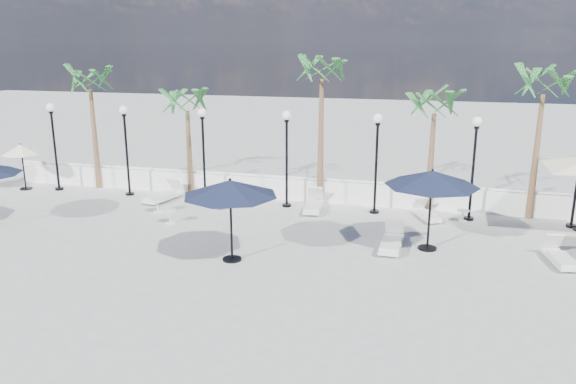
% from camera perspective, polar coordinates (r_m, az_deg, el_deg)
% --- Properties ---
extents(ground, '(100.00, 100.00, 0.00)m').
position_cam_1_polar(ground, '(16.70, -5.77, -7.65)').
color(ground, '#989894').
rests_on(ground, ground).
extents(balustrade, '(26.00, 0.30, 1.01)m').
position_cam_1_polar(balustrade, '(23.36, 0.48, 0.31)').
color(balustrade, white).
rests_on(balustrade, ground).
extents(lamppost_0, '(0.36, 0.36, 3.84)m').
position_cam_1_polar(lamppost_0, '(26.58, -22.73, 5.41)').
color(lamppost_0, black).
rests_on(lamppost_0, ground).
extents(lamppost_1, '(0.36, 0.36, 3.84)m').
position_cam_1_polar(lamppost_1, '(24.65, -16.17, 5.31)').
color(lamppost_1, black).
rests_on(lamppost_1, ground).
extents(lamppost_2, '(0.36, 0.36, 3.84)m').
position_cam_1_polar(lamppost_2, '(23.08, -8.61, 5.11)').
color(lamppost_2, black).
rests_on(lamppost_2, ground).
extents(lamppost_3, '(0.36, 0.36, 3.84)m').
position_cam_1_polar(lamppost_3, '(21.97, -0.14, 4.77)').
color(lamppost_3, black).
rests_on(lamppost_3, ground).
extents(lamppost_4, '(0.36, 0.36, 3.84)m').
position_cam_1_polar(lamppost_4, '(21.38, 9.01, 4.29)').
color(lamppost_4, black).
rests_on(lamppost_4, ground).
extents(lamppost_5, '(0.36, 0.36, 3.84)m').
position_cam_1_polar(lamppost_5, '(21.35, 18.41, 3.69)').
color(lamppost_5, black).
rests_on(lamppost_5, ground).
extents(palm_0, '(2.60, 2.60, 5.50)m').
position_cam_1_polar(palm_0, '(26.14, -19.46, 10.10)').
color(palm_0, brown).
rests_on(palm_0, ground).
extents(palm_1, '(2.60, 2.60, 4.70)m').
position_cam_1_polar(palm_1, '(24.03, -10.21, 8.47)').
color(palm_1, brown).
rests_on(palm_1, ground).
extents(palm_2, '(2.60, 2.60, 6.10)m').
position_cam_1_polar(palm_2, '(22.17, 3.46, 11.67)').
color(palm_2, brown).
rests_on(palm_2, ground).
extents(palm_3, '(2.60, 2.60, 4.90)m').
position_cam_1_polar(palm_3, '(21.87, 14.65, 8.10)').
color(palm_3, brown).
rests_on(palm_3, ground).
extents(palm_4, '(2.60, 2.60, 5.70)m').
position_cam_1_polar(palm_4, '(22.12, 24.52, 9.35)').
color(palm_4, brown).
rests_on(palm_4, ground).
extents(lounger_1, '(1.06, 2.06, 0.74)m').
position_cam_1_polar(lounger_1, '(23.86, -12.48, -0.29)').
color(lounger_1, silver).
rests_on(lounger_1, ground).
extents(lounger_2, '(1.14, 2.05, 0.73)m').
position_cam_1_polar(lounger_2, '(22.91, -6.04, -0.64)').
color(lounger_2, silver).
rests_on(lounger_2, ground).
extents(lounger_3, '(0.81, 1.96, 0.71)m').
position_cam_1_polar(lounger_3, '(21.97, 2.61, -1.28)').
color(lounger_3, silver).
rests_on(lounger_3, ground).
extents(lounger_4, '(1.14, 1.71, 0.61)m').
position_cam_1_polar(lounger_4, '(21.56, 13.88, -2.14)').
color(lounger_4, silver).
rests_on(lounger_4, ground).
extents(lounger_5, '(0.69, 1.96, 0.72)m').
position_cam_1_polar(lounger_5, '(18.29, 10.49, -4.95)').
color(lounger_5, silver).
rests_on(lounger_5, ground).
extents(lounger_6, '(0.86, 1.82, 0.65)m').
position_cam_1_polar(lounger_6, '(18.70, 25.89, -5.91)').
color(lounger_6, silver).
rests_on(lounger_6, ground).
extents(side_table_0, '(0.54, 0.54, 0.52)m').
position_cam_1_polar(side_table_0, '(22.24, -13.09, -1.26)').
color(side_table_0, silver).
rests_on(side_table_0, ground).
extents(side_table_1, '(0.49, 0.49, 0.48)m').
position_cam_1_polar(side_table_1, '(20.87, -11.90, -2.36)').
color(side_table_1, silver).
rests_on(side_table_1, ground).
extents(side_table_2, '(0.45, 0.45, 0.44)m').
position_cam_1_polar(side_table_2, '(21.57, 17.34, -2.22)').
color(side_table_2, silver).
rests_on(side_table_2, ground).
extents(parasol_navy_mid, '(2.86, 2.86, 2.56)m').
position_cam_1_polar(parasol_navy_mid, '(16.53, -5.90, 0.36)').
color(parasol_navy_mid, black).
rests_on(parasol_navy_mid, ground).
extents(parasol_navy_right, '(2.94, 2.94, 2.64)m').
position_cam_1_polar(parasol_navy_right, '(17.89, 14.42, 1.31)').
color(parasol_navy_right, black).
rests_on(parasol_navy_right, ground).
extents(parasol_cream_small, '(1.70, 1.70, 2.09)m').
position_cam_1_polar(parasol_cream_small, '(27.39, -25.47, 3.87)').
color(parasol_cream_small, black).
rests_on(parasol_cream_small, ground).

